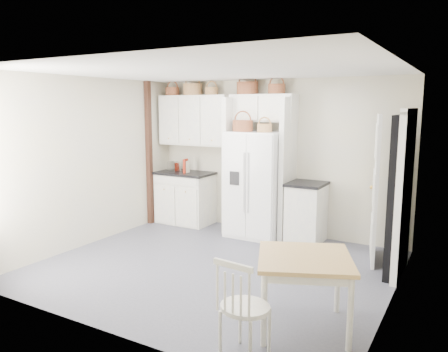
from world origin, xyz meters
The scene contains 29 objects.
floor centered at (0.00, 0.00, 0.00)m, with size 4.50×4.50×0.00m, color #41434F.
ceiling centered at (0.00, 0.00, 2.60)m, with size 4.50×4.50×0.00m, color white.
wall_back centered at (0.00, 2.00, 1.30)m, with size 4.50×4.50×0.00m, color #B8B5AB.
wall_left centered at (-2.25, 0.00, 1.30)m, with size 4.00×4.00×0.00m, color #B8B5AB.
wall_right centered at (2.25, 0.00, 1.30)m, with size 4.00×4.00×0.00m, color #B8B5AB.
refrigerator centered at (-0.15, 1.61, 0.87)m, with size 0.90×0.73×1.75m, color white.
base_cab_left centered at (-1.65, 1.70, 0.46)m, with size 0.99×0.62×0.92m, color silver.
base_cab_right centered at (0.69, 1.70, 0.46)m, with size 0.52×0.63×0.92m, color silver.
dining_table centered at (1.60, -0.97, 0.37)m, with size 0.88×0.88×0.73m, color #A47D38.
windsor_chair centered at (1.33, -1.70, 0.45)m, with size 0.44×0.40×0.90m, color silver.
counter_left centered at (-1.65, 1.70, 0.94)m, with size 1.03×0.67×0.04m, color black.
counter_right centered at (0.69, 1.70, 0.94)m, with size 0.57×0.67×0.04m, color black.
toaster centered at (-1.88, 1.67, 1.05)m, with size 0.26×0.15×0.18m, color silver.
cookbook_red centered at (-1.58, 1.62, 1.08)m, with size 0.04×0.17×0.25m, color maroon.
cookbook_cream centered at (-1.57, 1.62, 1.06)m, with size 0.03×0.14×0.21m, color beige.
basket_upper_a centered at (-2.00, 1.83, 2.43)m, with size 0.26×0.26×0.15m, color #58301D.
basket_upper_b centered at (-1.55, 1.83, 2.45)m, with size 0.35×0.35×0.21m, color brown.
basket_upper_c centered at (-1.15, 1.83, 2.42)m, with size 0.24×0.24×0.14m, color brown.
basket_bridge_a centered at (-0.45, 1.83, 2.45)m, with size 0.37×0.37×0.21m, color #58301D.
basket_bridge_b centered at (0.08, 1.83, 2.43)m, with size 0.28×0.28×0.16m, color #58301D.
basket_fridge_a centered at (-0.37, 1.51, 1.84)m, with size 0.34×0.34×0.18m, color #58301D.
basket_fridge_b centered at (0.02, 1.51, 1.81)m, with size 0.24×0.24×0.13m, color brown.
upper_cabinet centered at (-1.50, 1.83, 1.90)m, with size 1.40×0.34×0.90m, color silver.
bridge_cabinet centered at (-0.15, 1.83, 2.12)m, with size 1.12×0.34×0.45m, color silver.
fridge_panel_left centered at (-0.66, 1.70, 1.15)m, with size 0.08×0.60×2.30m, color silver.
fridge_panel_right centered at (0.36, 1.70, 1.15)m, with size 0.08×0.60×2.30m, color silver.
trim_post centered at (-2.20, 1.35, 1.30)m, with size 0.09×0.09×2.60m, color black.
doorway_void centered at (2.16, 1.00, 1.02)m, with size 0.18×0.85×2.05m, color black.
door_slab centered at (1.80, 1.33, 1.02)m, with size 0.80×0.04×2.05m, color white.
Camera 1 is at (2.92, -4.84, 2.15)m, focal length 35.00 mm.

